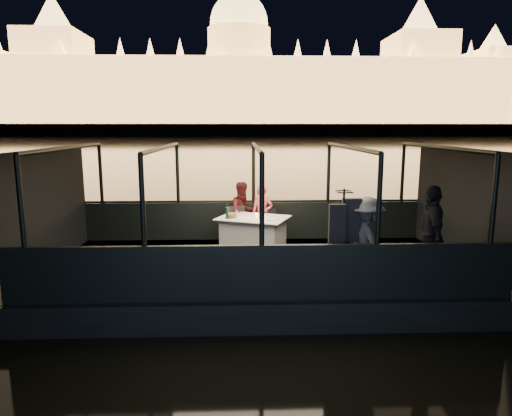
{
  "coord_description": "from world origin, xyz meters",
  "views": [
    {
      "loc": [
        -0.34,
        -8.81,
        3.21
      ],
      "look_at": [
        0.0,
        0.4,
        1.55
      ],
      "focal_mm": 32.0,
      "sensor_mm": 36.0,
      "label": 1
    }
  ],
  "objects_px": {
    "person_woman_coral": "(262,212)",
    "passenger_dark": "(430,236)",
    "chair_port_right": "(268,225)",
    "passenger_stripe": "(367,239)",
    "coat_stand": "(343,238)",
    "person_man_maroon": "(243,212)",
    "wine_bottle": "(227,212)",
    "chair_port_left": "(237,227)",
    "dining_table_central": "(253,234)"
  },
  "relations": [
    {
      "from": "chair_port_right",
      "to": "passenger_dark",
      "type": "distance_m",
      "value": 3.83
    },
    {
      "from": "person_woman_coral",
      "to": "passenger_stripe",
      "type": "height_order",
      "value": "passenger_stripe"
    },
    {
      "from": "chair_port_right",
      "to": "coat_stand",
      "type": "xyz_separation_m",
      "value": [
        1.03,
        -3.06,
        0.45
      ]
    },
    {
      "from": "chair_port_left",
      "to": "passenger_stripe",
      "type": "bearing_deg",
      "value": -74.61
    },
    {
      "from": "person_man_maroon",
      "to": "passenger_dark",
      "type": "height_order",
      "value": "passenger_dark"
    },
    {
      "from": "person_man_maroon",
      "to": "passenger_dark",
      "type": "distance_m",
      "value": 4.33
    },
    {
      "from": "coat_stand",
      "to": "person_man_maroon",
      "type": "bearing_deg",
      "value": 116.32
    },
    {
      "from": "chair_port_right",
      "to": "wine_bottle",
      "type": "height_order",
      "value": "wine_bottle"
    },
    {
      "from": "chair_port_right",
      "to": "passenger_stripe",
      "type": "height_order",
      "value": "passenger_stripe"
    },
    {
      "from": "coat_stand",
      "to": "person_man_maroon",
      "type": "xyz_separation_m",
      "value": [
        -1.6,
        3.23,
        -0.15
      ]
    },
    {
      "from": "coat_stand",
      "to": "passenger_dark",
      "type": "distance_m",
      "value": 1.61
    },
    {
      "from": "chair_port_right",
      "to": "chair_port_left",
      "type": "bearing_deg",
      "value": -161.85
    },
    {
      "from": "wine_bottle",
      "to": "chair_port_right",
      "type": "bearing_deg",
      "value": 38.56
    },
    {
      "from": "person_man_maroon",
      "to": "passenger_stripe",
      "type": "height_order",
      "value": "passenger_stripe"
    },
    {
      "from": "passenger_stripe",
      "to": "wine_bottle",
      "type": "relative_size",
      "value": 5.2
    },
    {
      "from": "person_woman_coral",
      "to": "wine_bottle",
      "type": "relative_size",
      "value": 4.51
    },
    {
      "from": "chair_port_left",
      "to": "passenger_dark",
      "type": "xyz_separation_m",
      "value": [
        3.33,
        -2.64,
        0.4
      ]
    },
    {
      "from": "chair_port_left",
      "to": "wine_bottle",
      "type": "xyz_separation_m",
      "value": [
        -0.2,
        -0.6,
        0.47
      ]
    },
    {
      "from": "passenger_dark",
      "to": "chair_port_right",
      "type": "bearing_deg",
      "value": -127.4
    },
    {
      "from": "passenger_stripe",
      "to": "passenger_dark",
      "type": "height_order",
      "value": "passenger_dark"
    },
    {
      "from": "chair_port_left",
      "to": "chair_port_right",
      "type": "xyz_separation_m",
      "value": [
        0.72,
        0.14,
        0.0
      ]
    },
    {
      "from": "dining_table_central",
      "to": "passenger_stripe",
      "type": "bearing_deg",
      "value": -52.48
    },
    {
      "from": "dining_table_central",
      "to": "person_man_maroon",
      "type": "xyz_separation_m",
      "value": [
        -0.21,
        0.76,
        0.36
      ]
    },
    {
      "from": "person_woman_coral",
      "to": "passenger_dark",
      "type": "bearing_deg",
      "value": -39.8
    },
    {
      "from": "passenger_dark",
      "to": "person_man_maroon",
      "type": "bearing_deg",
      "value": -123.4
    },
    {
      "from": "chair_port_left",
      "to": "coat_stand",
      "type": "xyz_separation_m",
      "value": [
        1.75,
        -2.92,
        0.45
      ]
    },
    {
      "from": "chair_port_left",
      "to": "wine_bottle",
      "type": "relative_size",
      "value": 2.96
    },
    {
      "from": "person_woman_coral",
      "to": "person_man_maroon",
      "type": "height_order",
      "value": "person_man_maroon"
    },
    {
      "from": "chair_port_left",
      "to": "passenger_dark",
      "type": "relative_size",
      "value": 0.52
    },
    {
      "from": "chair_port_left",
      "to": "passenger_stripe",
      "type": "height_order",
      "value": "passenger_stripe"
    },
    {
      "from": "chair_port_right",
      "to": "passenger_dark",
      "type": "relative_size",
      "value": 0.46
    },
    {
      "from": "wine_bottle",
      "to": "dining_table_central",
      "type": "bearing_deg",
      "value": 13.67
    },
    {
      "from": "passenger_stripe",
      "to": "passenger_dark",
      "type": "bearing_deg",
      "value": -99.51
    },
    {
      "from": "coat_stand",
      "to": "person_woman_coral",
      "type": "xyz_separation_m",
      "value": [
        -1.16,
        3.19,
        -0.15
      ]
    },
    {
      "from": "person_woman_coral",
      "to": "person_man_maroon",
      "type": "bearing_deg",
      "value": -177.45
    },
    {
      "from": "person_woman_coral",
      "to": "wine_bottle",
      "type": "xyz_separation_m",
      "value": [
        -0.79,
        -0.86,
        0.17
      ]
    },
    {
      "from": "dining_table_central",
      "to": "passenger_stripe",
      "type": "distance_m",
      "value": 3.02
    },
    {
      "from": "passenger_stripe",
      "to": "passenger_dark",
      "type": "relative_size",
      "value": 0.91
    },
    {
      "from": "chair_port_left",
      "to": "person_man_maroon",
      "type": "height_order",
      "value": "person_man_maroon"
    },
    {
      "from": "chair_port_right",
      "to": "person_man_maroon",
      "type": "distance_m",
      "value": 0.66
    },
    {
      "from": "coat_stand",
      "to": "passenger_stripe",
      "type": "bearing_deg",
      "value": 12.65
    },
    {
      "from": "passenger_dark",
      "to": "wine_bottle",
      "type": "relative_size",
      "value": 5.74
    },
    {
      "from": "person_woman_coral",
      "to": "person_man_maroon",
      "type": "distance_m",
      "value": 0.44
    },
    {
      "from": "dining_table_central",
      "to": "passenger_stripe",
      "type": "relative_size",
      "value": 0.92
    },
    {
      "from": "dining_table_central",
      "to": "coat_stand",
      "type": "xyz_separation_m",
      "value": [
        1.39,
        -2.46,
        0.51
      ]
    },
    {
      "from": "dining_table_central",
      "to": "person_woman_coral",
      "type": "relative_size",
      "value": 1.06
    },
    {
      "from": "coat_stand",
      "to": "person_woman_coral",
      "type": "bearing_deg",
      "value": 109.94
    },
    {
      "from": "person_woman_coral",
      "to": "passenger_stripe",
      "type": "relative_size",
      "value": 0.87
    },
    {
      "from": "person_woman_coral",
      "to": "chair_port_right",
      "type": "bearing_deg",
      "value": -37.79
    },
    {
      "from": "dining_table_central",
      "to": "chair_port_left",
      "type": "bearing_deg",
      "value": 128.27
    }
  ]
}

